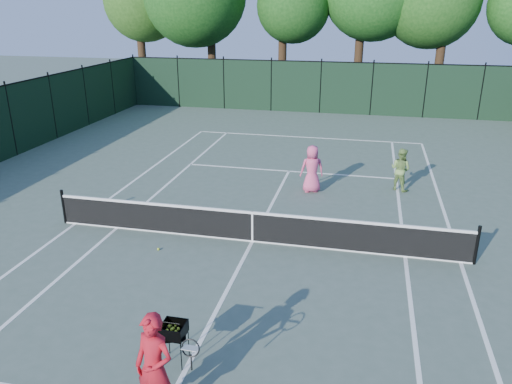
% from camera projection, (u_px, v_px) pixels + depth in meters
% --- Properties ---
extents(ground, '(90.00, 90.00, 0.00)m').
position_uv_depth(ground, '(252.00, 242.00, 13.90)').
color(ground, '#4C5D51').
rests_on(ground, ground).
extents(sideline_doubles_left, '(0.10, 23.77, 0.01)m').
position_uv_depth(sideline_doubles_left, '(75.00, 224.00, 15.03)').
color(sideline_doubles_left, white).
rests_on(sideline_doubles_left, ground).
extents(sideline_doubles_right, '(0.10, 23.77, 0.01)m').
position_uv_depth(sideline_doubles_right, '(461.00, 262.00, 12.77)').
color(sideline_doubles_right, white).
rests_on(sideline_doubles_right, ground).
extents(sideline_singles_left, '(0.10, 23.77, 0.01)m').
position_uv_depth(sideline_singles_left, '(117.00, 228.00, 14.75)').
color(sideline_singles_left, white).
rests_on(sideline_singles_left, ground).
extents(sideline_singles_right, '(0.10, 23.77, 0.01)m').
position_uv_depth(sideline_singles_right, '(405.00, 257.00, 13.05)').
color(sideline_singles_right, white).
rests_on(sideline_singles_right, ground).
extents(baseline_far, '(10.97, 0.10, 0.01)m').
position_uv_depth(baseline_far, '(307.00, 137.00, 24.74)').
color(baseline_far, white).
rests_on(baseline_far, ground).
extents(service_line_far, '(8.23, 0.10, 0.01)m').
position_uv_depth(service_line_far, '(289.00, 171.00, 19.74)').
color(service_line_far, white).
rests_on(service_line_far, ground).
extents(center_service_line, '(0.10, 12.80, 0.01)m').
position_uv_depth(center_service_line, '(252.00, 241.00, 13.90)').
color(center_service_line, white).
rests_on(center_service_line, ground).
extents(tennis_net, '(11.69, 0.09, 1.06)m').
position_uv_depth(tennis_net, '(252.00, 226.00, 13.73)').
color(tennis_net, black).
rests_on(tennis_net, ground).
extents(fence_far, '(24.00, 0.05, 3.00)m').
position_uv_depth(fence_far, '(320.00, 88.00, 29.79)').
color(fence_far, black).
rests_on(fence_far, ground).
extents(coach, '(1.06, 0.60, 1.87)m').
position_uv_depth(coach, '(155.00, 368.00, 7.71)').
color(coach, red).
rests_on(coach, ground).
extents(player_pink, '(0.94, 0.75, 1.67)m').
position_uv_depth(player_pink, '(312.00, 169.00, 17.32)').
color(player_pink, '#E55083').
rests_on(player_pink, ground).
extents(player_green, '(0.93, 0.88, 1.52)m').
position_uv_depth(player_green, '(401.00, 169.00, 17.52)').
color(player_green, '#7AA150').
rests_on(player_green, ground).
extents(ball_hopper, '(0.56, 0.56, 0.82)m').
position_uv_depth(ball_hopper, '(174.00, 330.00, 9.00)').
color(ball_hopper, black).
rests_on(ball_hopper, ground).
extents(loose_ball_midcourt, '(0.07, 0.07, 0.07)m').
position_uv_depth(loose_ball_midcourt, '(158.00, 249.00, 13.40)').
color(loose_ball_midcourt, '#B4D22B').
rests_on(loose_ball_midcourt, ground).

